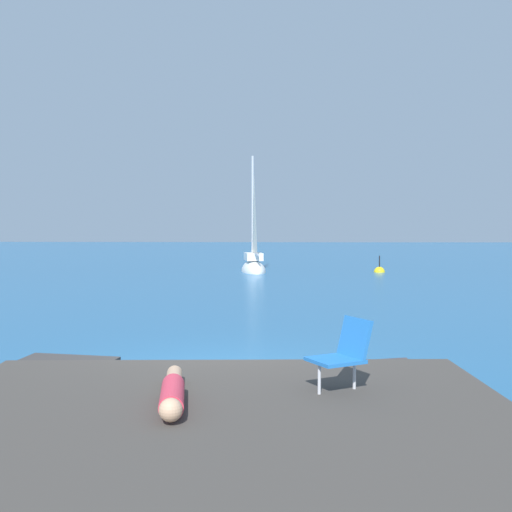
{
  "coord_description": "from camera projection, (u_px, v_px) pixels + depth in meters",
  "views": [
    {
      "loc": [
        0.96,
        -10.06,
        2.38
      ],
      "look_at": [
        -0.09,
        17.24,
        1.05
      ],
      "focal_mm": 43.75,
      "sensor_mm": 36.0,
      "label": 1
    }
  ],
  "objects": [
    {
      "name": "ground_plane",
      "position": [
        221.0,
        371.0,
        10.19
      ],
      "size": [
        160.0,
        160.0,
        0.0
      ],
      "primitive_type": "plane",
      "color": "#236093"
    },
    {
      "name": "marker_buoy",
      "position": [
        379.0,
        272.0,
        31.84
      ],
      "size": [
        0.56,
        0.56,
        1.13
      ],
      "color": "yellow",
      "rests_on": "ground"
    },
    {
      "name": "boulder_inland",
      "position": [
        59.0,
        390.0,
        9.0
      ],
      "size": [
        1.6,
        1.38,
        0.82
      ],
      "primitive_type": "cube",
      "rotation": [
        -0.03,
        -0.0,
        2.97
      ],
      "color": "#393736",
      "rests_on": "ground"
    },
    {
      "name": "shore_ledge",
      "position": [
        221.0,
        437.0,
        6.2
      ],
      "size": [
        6.24,
        4.89,
        0.56
      ],
      "primitive_type": "cube",
      "rotation": [
        0.0,
        0.0,
        0.05
      ],
      "color": "#423D38",
      "rests_on": "ground"
    },
    {
      "name": "boulder_seaward",
      "position": [
        380.0,
        405.0,
        8.27
      ],
      "size": [
        1.29,
        1.59,
        0.98
      ],
      "primitive_type": "cube",
      "rotation": [
        -0.05,
        -0.11,
        1.67
      ],
      "color": "#3A3537",
      "rests_on": "ground"
    },
    {
      "name": "sailboat_near",
      "position": [
        254.0,
        265.0,
        32.09
      ],
      "size": [
        1.75,
        3.61,
        6.57
      ],
      "rotation": [
        0.0,
        0.0,
        1.74
      ],
      "color": "white",
      "rests_on": "ground"
    },
    {
      "name": "beach_chair",
      "position": [
        344.0,
        351.0,
        6.87
      ],
      "size": [
        0.76,
        0.71,
        0.8
      ],
      "rotation": [
        0.0,
        0.0,
        3.67
      ],
      "color": "blue",
      "rests_on": "shore_ledge"
    },
    {
      "name": "person_sunbather",
      "position": [
        173.0,
        393.0,
        6.36
      ],
      "size": [
        0.44,
        1.76,
        0.25
      ],
      "rotation": [
        0.0,
        0.0,
        1.72
      ],
      "color": "#DB384C",
      "rests_on": "shore_ledge"
    }
  ]
}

